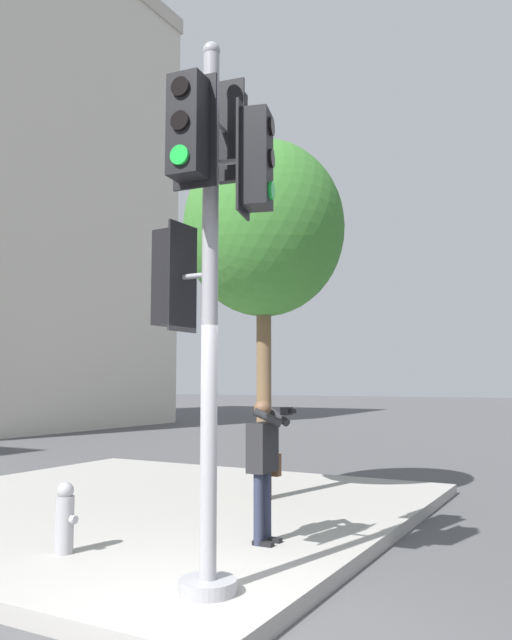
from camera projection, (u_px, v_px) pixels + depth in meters
sidewalk_corner at (136, 507)px, 9.54m from camera, size 8.00×8.00×0.17m
traffic_signal_pole at (211, 231)px, 5.72m from camera, size 1.19×1.18×5.01m
person_photographer at (264, 457)px, 7.17m from camera, size 0.58×0.54×1.61m
street_tree at (264, 230)px, 10.13m from camera, size 2.61×2.61×5.75m
fire_hydrant at (65, 518)px, 6.68m from camera, size 0.20×0.26×0.75m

